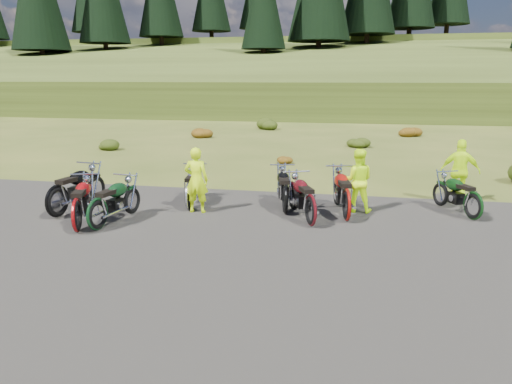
% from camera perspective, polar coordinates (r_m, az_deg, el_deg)
% --- Properties ---
extents(ground, '(300.00, 300.00, 0.00)m').
position_cam_1_polar(ground, '(11.16, -2.05, -4.62)').
color(ground, '#384918').
rests_on(ground, ground).
extents(gravel_pad, '(20.00, 12.00, 0.04)m').
position_cam_1_polar(gravel_pad, '(9.34, -4.97, -8.26)').
color(gravel_pad, black).
rests_on(gravel_pad, ground).
extents(hill_slope, '(300.00, 45.97, 9.37)m').
position_cam_1_polar(hill_slope, '(60.48, 9.36, 9.67)').
color(hill_slope, '#313D14').
rests_on(hill_slope, ground).
extents(hill_plateau, '(300.00, 90.00, 9.17)m').
position_cam_1_polar(hill_plateau, '(120.40, 10.64, 11.22)').
color(hill_plateau, '#313D14').
rests_on(hill_plateau, ground).
extents(shrub_1, '(1.03, 1.03, 0.61)m').
position_cam_1_polar(shrub_1, '(24.75, -16.57, 5.36)').
color(shrub_1, '#23340D').
rests_on(shrub_1, ground).
extents(shrub_2, '(1.30, 1.30, 0.77)m').
position_cam_1_polar(shrub_2, '(28.47, -6.33, 6.91)').
color(shrub_2, '#6C350D').
rests_on(shrub_2, ground).
extents(shrub_3, '(1.56, 1.56, 0.92)m').
position_cam_1_polar(shrub_3, '(32.88, 1.39, 7.94)').
color(shrub_3, '#23340D').
rests_on(shrub_3, ground).
extents(shrub_4, '(0.77, 0.77, 0.45)m').
position_cam_1_polar(shrub_4, '(20.00, 3.07, 3.94)').
color(shrub_4, '#6C350D').
rests_on(shrub_4, ground).
extents(shrub_5, '(1.03, 1.03, 0.61)m').
position_cam_1_polar(shrub_5, '(25.02, 11.54, 5.71)').
color(shrub_5, '#23340D').
rests_on(shrub_5, ground).
extents(shrub_6, '(1.30, 1.30, 0.77)m').
position_cam_1_polar(shrub_6, '(30.41, 17.12, 6.81)').
color(shrub_6, '#6C350D').
rests_on(shrub_6, ground).
extents(motorcycle_0, '(1.05, 2.35, 1.19)m').
position_cam_1_polar(motorcycle_0, '(13.16, -21.62, -2.80)').
color(motorcycle_0, black).
rests_on(motorcycle_0, ground).
extents(motorcycle_1, '(1.38, 2.26, 1.12)m').
position_cam_1_polar(motorcycle_1, '(11.78, -19.67, -4.44)').
color(motorcycle_1, maroon).
rests_on(motorcycle_1, ground).
extents(motorcycle_2, '(0.96, 2.15, 1.09)m').
position_cam_1_polar(motorcycle_2, '(11.78, -17.55, -4.29)').
color(motorcycle_2, black).
rests_on(motorcycle_2, ground).
extents(motorcycle_3, '(0.97, 2.08, 1.05)m').
position_cam_1_polar(motorcycle_3, '(13.05, -7.67, -2.10)').
color(motorcycle_3, '#A4A4A9').
rests_on(motorcycle_3, ground).
extents(motorcycle_4, '(1.48, 2.20, 1.10)m').
position_cam_1_polar(motorcycle_4, '(11.61, 6.23, -3.99)').
color(motorcycle_4, '#430B0F').
rests_on(motorcycle_4, ground).
extents(motorcycle_5, '(1.12, 2.17, 1.08)m').
position_cam_1_polar(motorcycle_5, '(12.58, 3.32, -2.59)').
color(motorcycle_5, black).
rests_on(motorcycle_5, ground).
extents(motorcycle_6, '(1.16, 2.31, 1.16)m').
position_cam_1_polar(motorcycle_6, '(12.13, 10.26, -3.38)').
color(motorcycle_6, maroon).
rests_on(motorcycle_6, ground).
extents(motorcycle_7, '(1.45, 2.04, 1.02)m').
position_cam_1_polar(motorcycle_7, '(13.10, 23.44, -3.04)').
color(motorcycle_7, black).
rests_on(motorcycle_7, ground).
extents(person_middle, '(0.62, 0.42, 1.66)m').
position_cam_1_polar(person_middle, '(12.58, -6.83, 1.23)').
color(person_middle, '#C6F20C').
rests_on(person_middle, ground).
extents(person_right_a, '(0.78, 0.61, 1.61)m').
position_cam_1_polar(person_right_a, '(12.84, 11.51, 1.18)').
color(person_right_a, '#C6F20C').
rests_on(person_right_a, ground).
extents(person_right_b, '(1.07, 0.58, 1.73)m').
position_cam_1_polar(person_right_b, '(14.59, 22.29, 2.11)').
color(person_right_b, '#C6F20C').
rests_on(person_right_b, ground).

